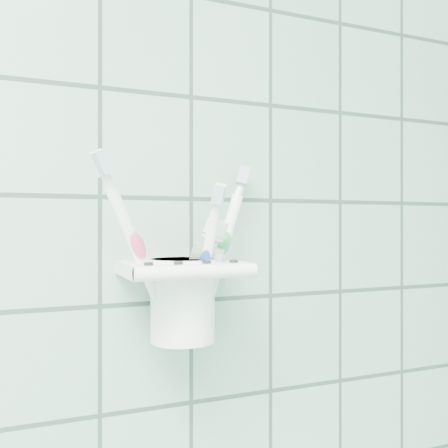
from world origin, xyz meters
The scene contains 6 objects.
holder_bracket centered at (0.64, 1.15, 1.29)m, with size 0.13×0.11×0.04m.
cup centered at (0.64, 1.16, 1.26)m, with size 0.08×0.08×0.09m.
toothbrush_pink centered at (0.63, 1.16, 1.33)m, with size 0.09×0.04×0.22m.
toothbrush_blue centered at (0.66, 1.15, 1.33)m, with size 0.08×0.05×0.21m.
toothbrush_orange centered at (0.65, 1.16, 1.31)m, with size 0.03×0.06×0.18m.
toothpaste_tube centered at (0.64, 1.16, 1.30)m, with size 0.06×0.04×0.15m.
Camera 1 is at (0.47, 0.61, 1.34)m, focal length 40.00 mm.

